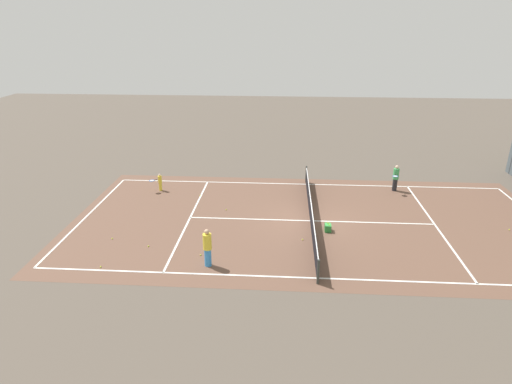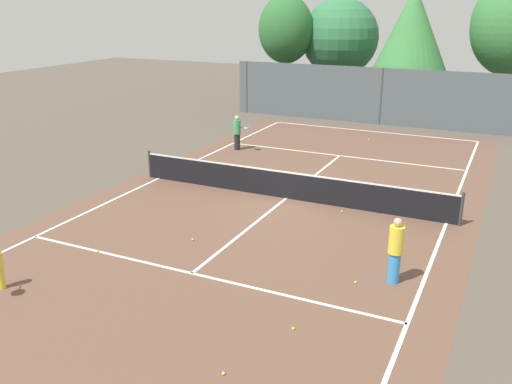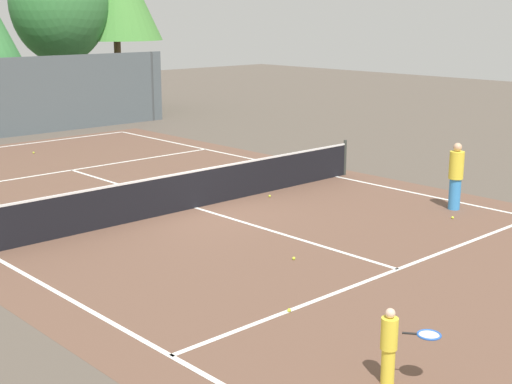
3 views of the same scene
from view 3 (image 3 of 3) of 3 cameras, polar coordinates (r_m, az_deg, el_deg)
The scene contains 13 objects.
ground_plane at distance 18.95m, azimuth -4.75°, elevation -1.25°, with size 80.00×80.00×0.00m, color brown.
court_surface at distance 18.95m, azimuth -4.75°, elevation -1.24°, with size 13.00×25.00×0.01m.
tennis_net at distance 18.82m, azimuth -4.78°, elevation 0.25°, with size 11.90×0.10×1.10m.
tree_2 at distance 37.13m, azimuth -15.12°, elevation 14.07°, with size 4.79×4.17×8.31m.
player_1 at distance 10.14m, azimuth 10.56°, elevation -11.62°, with size 0.66×0.76×1.09m.
player_2 at distance 19.24m, azimuth 15.33°, elevation 1.24°, with size 0.37×0.37×1.73m.
ball_crate at distance 20.20m, azimuth -3.68°, elevation 0.24°, with size 0.44×0.31×0.43m.
tennis_ball_3 at distance 18.51m, azimuth 15.09°, elevation -1.94°, with size 0.07×0.07×0.07m, color #CCE533.
tennis_ball_4 at distance 14.96m, azimuth 2.96°, elevation -5.20°, with size 0.07×0.07×0.07m, color #CCE533.
tennis_ball_5 at distance 12.44m, azimuth 2.61°, elevation -9.21°, with size 0.07×0.07×0.07m, color #CCE533.
tennis_ball_6 at distance 27.47m, azimuth -16.97°, elevation 2.95°, with size 0.07×0.07×0.07m, color #CCE533.
tennis_ball_7 at distance 19.99m, azimuth 1.07°, elevation -0.31°, with size 0.07×0.07×0.07m, color #CCE533.
tennis_ball_8 at distance 18.76m, azimuth -6.00°, elevation -1.33°, with size 0.07×0.07×0.07m, color #CCE533.
Camera 3 is at (-11.25, -14.45, 4.87)m, focal length 51.25 mm.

